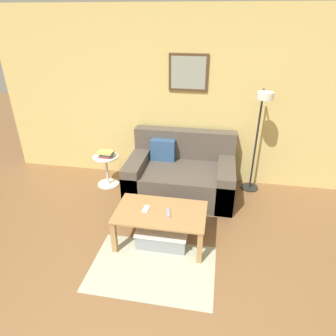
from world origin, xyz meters
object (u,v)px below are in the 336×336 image
(cell_phone, at_px, (146,209))
(book_stack, at_px, (106,154))
(side_table, at_px, (107,168))
(remote_control, at_px, (168,213))
(couch, at_px, (181,175))
(coffee_table, at_px, (161,216))
(floor_lamp, at_px, (260,126))
(storage_bin, at_px, (162,236))

(cell_phone, bearing_deg, book_stack, 132.46)
(side_table, xyz_separation_m, remote_control, (1.17, -1.17, 0.13))
(remote_control, xyz_separation_m, cell_phone, (-0.27, 0.04, -0.01))
(remote_control, bearing_deg, side_table, 119.44)
(couch, distance_m, remote_control, 1.17)
(side_table, xyz_separation_m, cell_phone, (0.91, -1.13, 0.13))
(coffee_table, height_order, side_table, side_table)
(floor_lamp, distance_m, side_table, 2.33)
(couch, bearing_deg, floor_lamp, 8.32)
(side_table, bearing_deg, floor_lamp, 3.61)
(coffee_table, height_order, book_stack, book_stack)
(cell_phone, bearing_deg, couch, 81.15)
(couch, bearing_deg, remote_control, -89.25)
(cell_phone, bearing_deg, floor_lamp, 48.35)
(book_stack, bearing_deg, storage_bin, -46.87)
(couch, height_order, cell_phone, couch)
(remote_control, bearing_deg, book_stack, 119.50)
(coffee_table, xyz_separation_m, book_stack, (-1.07, 1.13, 0.19))
(storage_bin, xyz_separation_m, cell_phone, (-0.20, 0.05, 0.32))
(couch, xyz_separation_m, coffee_table, (-0.08, -1.14, 0.06))
(coffee_table, distance_m, cell_phone, 0.19)
(couch, relative_size, remote_control, 10.17)
(storage_bin, bearing_deg, coffee_table, 126.99)
(storage_bin, relative_size, floor_lamp, 0.39)
(floor_lamp, height_order, side_table, floor_lamp)
(floor_lamp, height_order, book_stack, floor_lamp)
(couch, distance_m, storage_bin, 1.19)
(couch, distance_m, side_table, 1.16)
(storage_bin, distance_m, cell_phone, 0.38)
(couch, bearing_deg, side_table, 179.33)
(book_stack, bearing_deg, side_table, 129.90)
(floor_lamp, relative_size, remote_control, 10.26)
(cell_phone, bearing_deg, side_table, 132.48)
(remote_control, distance_m, cell_phone, 0.27)
(coffee_table, bearing_deg, storage_bin, -53.01)
(couch, distance_m, cell_phone, 1.16)
(coffee_table, distance_m, floor_lamp, 1.85)
(side_table, bearing_deg, coffee_table, -46.74)
(coffee_table, xyz_separation_m, side_table, (-1.08, 1.15, -0.05))
(cell_phone, bearing_deg, remote_control, -5.05)
(side_table, bearing_deg, remote_control, -45.03)
(side_table, xyz_separation_m, book_stack, (0.01, -0.02, 0.24))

